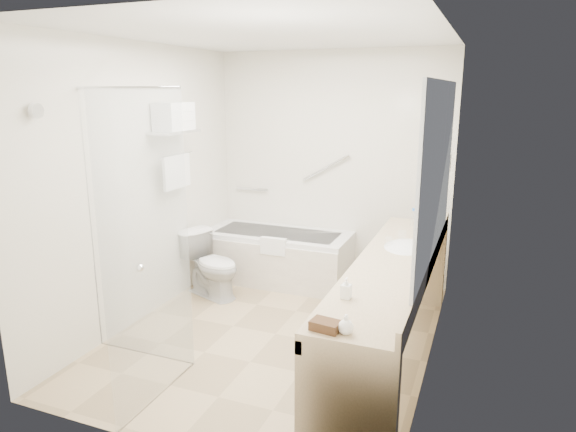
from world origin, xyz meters
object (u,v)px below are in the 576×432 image
at_px(amenity_basket, 326,325).
at_px(vanity_counter, 393,288).
at_px(bathtub, 277,256).
at_px(water_bottle_left, 413,218).
at_px(toilet, 212,265).

bearing_deg(amenity_basket, vanity_counter, 83.77).
xyz_separation_m(bathtub, amenity_basket, (1.39, -2.64, 0.60)).
relative_size(amenity_basket, water_bottle_left, 0.91).
distance_m(toilet, amenity_basket, 2.75).
height_order(bathtub, toilet, toilet).
distance_m(bathtub, toilet, 0.81).
bearing_deg(vanity_counter, amenity_basket, -96.23).
height_order(vanity_counter, toilet, vanity_counter).
distance_m(bathtub, vanity_counter, 2.09).
bearing_deg(amenity_basket, bathtub, 117.73).
xyz_separation_m(vanity_counter, toilet, (-1.97, 0.72, -0.31)).
xyz_separation_m(bathtub, water_bottle_left, (1.50, -0.31, 0.65)).
distance_m(toilet, water_bottle_left, 2.07).
height_order(bathtub, vanity_counter, vanity_counter).
height_order(toilet, water_bottle_left, water_bottle_left).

